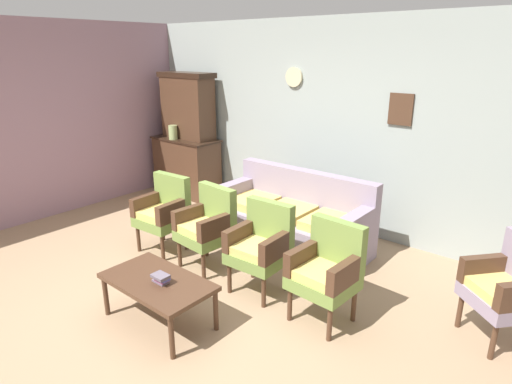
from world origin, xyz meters
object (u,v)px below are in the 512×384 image
at_px(side_cabinet, 187,166).
at_px(floral_couch, 292,221).
at_px(armchair_by_doorway, 261,244).
at_px(book_stack_on_table, 161,278).
at_px(armchair_near_cabinet, 164,210).
at_px(coffee_table, 158,284).
at_px(armchair_row_middle, 327,268).
at_px(armchair_near_couch_end, 207,224).
at_px(wingback_chair_by_fireplace, 509,286).
at_px(vase_on_cabinet, 173,132).

relative_size(side_cabinet, floral_couch, 0.60).
bearing_deg(armchair_by_doorway, book_stack_on_table, -104.64).
distance_m(armchair_near_cabinet, book_stack_on_table, 1.56).
height_order(coffee_table, book_stack_on_table, book_stack_on_table).
relative_size(armchair_near_cabinet, armchair_row_middle, 1.00).
bearing_deg(book_stack_on_table, armchair_by_doorway, 75.36).
relative_size(side_cabinet, armchair_near_cabinet, 1.28).
distance_m(coffee_table, book_stack_on_table, 0.12).
bearing_deg(armchair_near_couch_end, floral_couch, 68.64).
height_order(side_cabinet, wingback_chair_by_fireplace, side_cabinet).
bearing_deg(vase_on_cabinet, coffee_table, -42.32).
distance_m(side_cabinet, wingback_chair_by_fireplace, 4.99).
height_order(floral_couch, armchair_near_cabinet, same).
bearing_deg(side_cabinet, armchair_near_cabinet, -48.53).
height_order(floral_couch, coffee_table, floral_couch).
xyz_separation_m(armchair_near_cabinet, wingback_chair_by_fireplace, (3.50, 0.70, 0.00)).
bearing_deg(floral_couch, armchair_near_couch_end, -111.36).
xyz_separation_m(vase_on_cabinet, armchair_by_doorway, (2.98, -1.41, -0.54)).
relative_size(armchair_by_doorway, wingback_chair_by_fireplace, 1.00).
bearing_deg(wingback_chair_by_fireplace, vase_on_cabinet, 171.68).
relative_size(side_cabinet, wingback_chair_by_fireplace, 1.28).
distance_m(armchair_near_cabinet, wingback_chair_by_fireplace, 3.57).
distance_m(side_cabinet, floral_couch, 2.59).
relative_size(armchair_near_cabinet, wingback_chair_by_fireplace, 1.00).
distance_m(side_cabinet, coffee_table, 3.63).
xyz_separation_m(wingback_chair_by_fireplace, book_stack_on_table, (-2.29, -1.69, -0.03)).
xyz_separation_m(armchair_near_couch_end, armchair_by_doorway, (0.76, -0.01, 0.00)).
distance_m(armchair_row_middle, coffee_table, 1.47).
bearing_deg(side_cabinet, wingback_chair_by_fireplace, -10.41).
bearing_deg(side_cabinet, book_stack_on_table, -44.67).
xyz_separation_m(armchair_by_doorway, book_stack_on_table, (-0.26, -1.01, -0.03)).
bearing_deg(floral_couch, wingback_chair_by_fireplace, -8.60).
height_order(armchair_by_doorway, armchair_row_middle, same).
height_order(side_cabinet, armchair_by_doorway, side_cabinet).
relative_size(side_cabinet, armchair_row_middle, 1.28).
height_order(side_cabinet, armchair_near_cabinet, side_cabinet).
bearing_deg(armchair_by_doorway, armchair_near_couch_end, 179.28).
height_order(vase_on_cabinet, book_stack_on_table, vase_on_cabinet).
bearing_deg(vase_on_cabinet, wingback_chair_by_fireplace, -8.32).
distance_m(side_cabinet, armchair_near_couch_end, 2.64).
bearing_deg(armchair_near_cabinet, coffee_table, -40.75).
distance_m(side_cabinet, armchair_by_doorway, 3.29).
bearing_deg(armchair_near_couch_end, armchair_by_doorway, -0.72).
bearing_deg(wingback_chair_by_fireplace, coffee_table, -144.62).
bearing_deg(armchair_near_cabinet, vase_on_cabinet, 136.55).
distance_m(armchair_by_doorway, armchair_row_middle, 0.75).
bearing_deg(book_stack_on_table, wingback_chair_by_fireplace, 36.39).
xyz_separation_m(side_cabinet, armchair_near_cabinet, (1.41, -1.60, 0.03)).
distance_m(armchair_near_cabinet, armchair_row_middle, 2.22).
bearing_deg(armchair_near_couch_end, coffee_table, -67.02).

